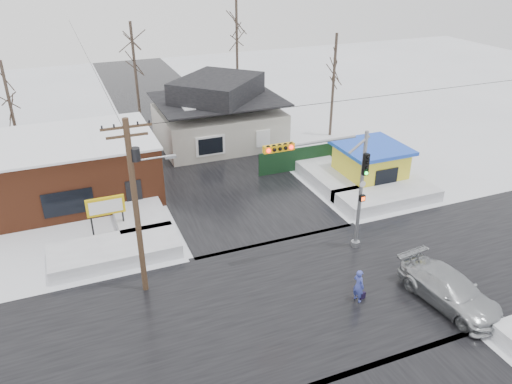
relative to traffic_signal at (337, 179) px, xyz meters
name	(u,v)px	position (x,y,z in m)	size (l,w,h in m)	color
ground	(319,292)	(-2.43, -2.97, -4.54)	(120.00, 120.00, 0.00)	white
road_ns	(319,292)	(-2.43, -2.97, -4.53)	(10.00, 120.00, 0.02)	black
road_ew	(319,292)	(-2.43, -2.97, -4.53)	(120.00, 10.00, 0.02)	black
snowbank_nw	(115,251)	(-11.43, 4.03, -4.14)	(7.00, 3.00, 0.80)	white
snowbank_ne	(387,196)	(6.57, 4.03, -4.14)	(7.00, 3.00, 0.80)	white
snowbank_nside_w	(136,206)	(-9.43, 9.03, -4.14)	(3.00, 8.00, 0.80)	white
snowbank_nside_e	(325,172)	(4.57, 9.03, -4.14)	(3.00, 8.00, 0.80)	white
traffic_signal	(337,179)	(0.00, 0.00, 0.00)	(6.05, 0.68, 7.00)	gray
utility_pole	(137,199)	(-10.36, 0.53, 0.57)	(3.15, 0.44, 9.00)	#382619
brick_building	(63,168)	(-13.43, 13.03, -2.46)	(12.20, 8.20, 4.12)	brown
marquee_sign	(106,207)	(-11.43, 6.53, -2.62)	(2.20, 0.21, 2.55)	black
house	(218,114)	(-0.43, 19.03, -1.92)	(10.40, 8.40, 5.76)	beige
kiosk	(370,164)	(7.07, 7.03, -3.08)	(4.60, 4.60, 2.88)	yellow
fence	(307,158)	(4.07, 11.03, -3.64)	(8.00, 0.12, 1.80)	black
tree_far_left	(133,47)	(-6.43, 23.03, 3.41)	(3.00, 3.00, 10.00)	#332821
tree_far_mid	(236,18)	(3.57, 25.03, 5.00)	(3.00, 3.00, 12.00)	#332821
tree_far_right	(335,55)	(9.57, 17.03, 2.62)	(3.00, 3.00, 9.00)	#332821
tree_far_west	(5,82)	(-16.43, 21.03, 1.82)	(3.00, 3.00, 8.00)	#332821
pedestrian	(359,286)	(-1.01, -4.24, -3.66)	(0.64, 0.42, 1.75)	#3B47A7
car	(450,290)	(2.92, -6.07, -3.75)	(2.22, 5.45, 1.58)	#ABAFB2
shopping_bag	(363,296)	(-0.69, -4.23, -4.36)	(0.28, 0.12, 0.35)	black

